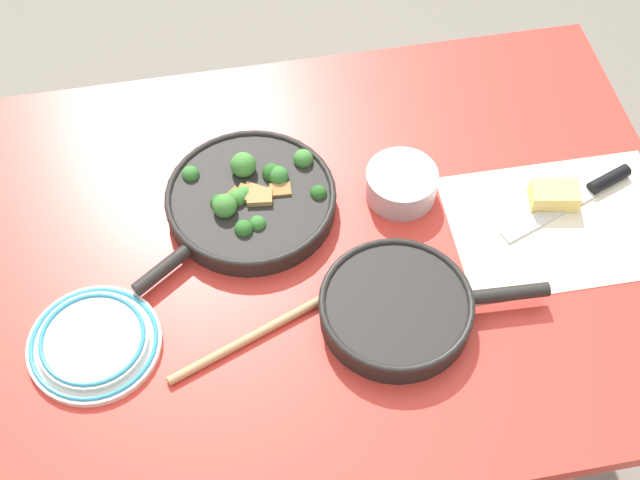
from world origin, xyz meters
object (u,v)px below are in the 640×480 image
object	(u,v)px
skillet_broccoli	(250,199)
prep_bowl_steel	(401,184)
skillet_eggs	(398,308)
wooden_spoon	(305,308)
cheese_block	(554,196)
dinner_plate_stack	(94,342)
grater_knife	(585,193)

from	to	relation	value
skillet_broccoli	prep_bowl_steel	bearing A→B (deg)	140.50
skillet_eggs	wooden_spoon	size ratio (longest dim) A/B	0.98
skillet_eggs	cheese_block	bearing A→B (deg)	31.51
skillet_broccoli	skillet_eggs	world-z (taller)	skillet_broccoli
wooden_spoon	dinner_plate_stack	world-z (taller)	dinner_plate_stack
grater_knife	skillet_broccoli	bearing A→B (deg)	-28.97
grater_knife	cheese_block	bearing A→B (deg)	-17.66
prep_bowl_steel	dinner_plate_stack	bearing A→B (deg)	-158.77
dinner_plate_stack	skillet_eggs	bearing A→B (deg)	-3.97
grater_knife	wooden_spoon	bearing A→B (deg)	-5.89
skillet_broccoli	wooden_spoon	bearing A→B (deg)	68.40
wooden_spoon	dinner_plate_stack	distance (m)	0.34
skillet_eggs	grater_knife	xyz separation A→B (m)	(0.39, 0.18, -0.02)
skillet_eggs	prep_bowl_steel	bearing A→B (deg)	78.22
skillet_eggs	grater_knife	size ratio (longest dim) A/B	1.39
wooden_spoon	prep_bowl_steel	xyz separation A→B (m)	(0.21, 0.21, 0.02)
skillet_broccoli	prep_bowl_steel	xyz separation A→B (m)	(0.27, -0.02, 0.00)
skillet_broccoli	dinner_plate_stack	distance (m)	0.36
skillet_broccoli	prep_bowl_steel	distance (m)	0.27
wooden_spoon	grater_knife	world-z (taller)	grater_knife
prep_bowl_steel	grater_knife	bearing A→B (deg)	-11.49
skillet_eggs	skillet_broccoli	bearing A→B (deg)	130.48
skillet_eggs	prep_bowl_steel	size ratio (longest dim) A/B	2.95
cheese_block	skillet_broccoli	bearing A→B (deg)	170.79
skillet_broccoli	skillet_eggs	xyz separation A→B (m)	(0.20, -0.26, 0.00)
dinner_plate_stack	skillet_broccoli	bearing A→B (deg)	39.25
skillet_broccoli	grater_knife	xyz separation A→B (m)	(0.59, -0.08, -0.02)
grater_knife	prep_bowl_steel	xyz separation A→B (m)	(-0.32, 0.07, 0.02)
dinner_plate_stack	prep_bowl_steel	world-z (taller)	prep_bowl_steel
skillet_eggs	cheese_block	size ratio (longest dim) A/B	4.15
skillet_broccoli	cheese_block	bearing A→B (deg)	134.86
skillet_broccoli	cheese_block	size ratio (longest dim) A/B	4.06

